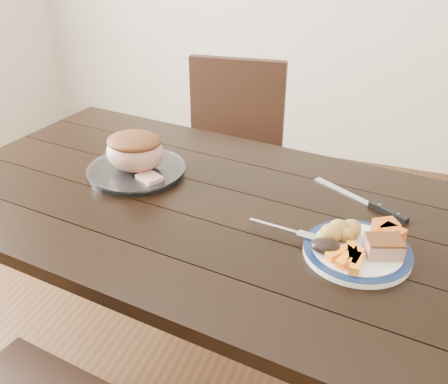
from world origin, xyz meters
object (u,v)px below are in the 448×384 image
(pork_slice, at_px, (384,247))
(carving_knife, at_px, (376,206))
(serving_platter, at_px, (137,171))
(roast_joint, at_px, (135,152))
(dining_table, at_px, (201,226))
(dinner_plate, at_px, (357,252))
(chair_far, at_px, (231,157))
(fork, at_px, (287,230))

(pork_slice, height_order, carving_knife, pork_slice)
(serving_platter, distance_m, roast_joint, 0.07)
(dining_table, height_order, carving_knife, carving_knife)
(dinner_plate, bearing_deg, serving_platter, 164.83)
(chair_far, relative_size, dinner_plate, 3.59)
(dinner_plate, height_order, carving_knife, dinner_plate)
(dinner_plate, height_order, fork, fork)
(serving_platter, distance_m, fork, 0.55)
(serving_platter, bearing_deg, chair_far, 82.80)
(serving_platter, height_order, roast_joint, roast_joint)
(pork_slice, bearing_deg, serving_platter, 165.59)
(dinner_plate, xyz_separation_m, roast_joint, (-0.70, 0.19, 0.07))
(chair_far, height_order, fork, chair_far)
(roast_joint, bearing_deg, dining_table, -17.34)
(chair_far, distance_m, dinner_plate, 1.08)
(dining_table, height_order, chair_far, chair_far)
(dining_table, xyz_separation_m, chair_far, (-0.16, 0.74, -0.13))
(serving_platter, bearing_deg, fork, -18.49)
(dinner_plate, relative_size, carving_knife, 0.91)
(chair_far, height_order, dinner_plate, chair_far)
(dining_table, relative_size, fork, 9.58)
(fork, bearing_deg, dining_table, 168.57)
(dining_table, height_order, pork_slice, pork_slice)
(dining_table, distance_m, serving_platter, 0.28)
(dinner_plate, height_order, serving_platter, serving_platter)
(chair_far, xyz_separation_m, fork, (0.44, -0.84, 0.25))
(carving_knife, bearing_deg, dining_table, -134.15)
(pork_slice, xyz_separation_m, roast_joint, (-0.76, 0.20, 0.04))
(dinner_plate, bearing_deg, chair_far, 126.12)
(pork_slice, relative_size, fork, 0.46)
(dining_table, height_order, fork, fork)
(chair_far, relative_size, serving_platter, 3.11)
(dining_table, distance_m, carving_knife, 0.51)
(dining_table, height_order, serving_platter, serving_platter)
(fork, distance_m, carving_knife, 0.30)
(dining_table, bearing_deg, dinner_plate, -13.97)
(fork, xyz_separation_m, carving_knife, (0.20, 0.22, -0.01))
(dining_table, xyz_separation_m, serving_platter, (-0.25, 0.08, 0.10))
(roast_joint, relative_size, carving_knife, 0.64)
(serving_platter, xyz_separation_m, roast_joint, (0.00, 0.00, 0.07))
(chair_far, xyz_separation_m, dinner_plate, (0.62, -0.85, 0.23))
(dinner_plate, relative_size, pork_slice, 3.14)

